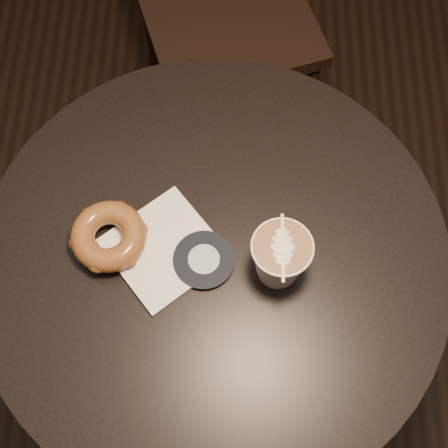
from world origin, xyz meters
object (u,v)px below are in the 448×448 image
object	(u,v)px
cafe_table	(215,292)
pastry_bag	(164,249)
doughnut	(108,236)
latte_cup	(280,259)

from	to	relation	value
cafe_table	pastry_bag	bearing A→B (deg)	178.96
doughnut	pastry_bag	bearing A→B (deg)	-6.93
cafe_table	doughnut	bearing A→B (deg)	175.86
cafe_table	doughnut	world-z (taller)	doughnut
doughnut	latte_cup	world-z (taller)	latte_cup
cafe_table	latte_cup	distance (m)	0.26
cafe_table	doughnut	xyz separation A→B (m)	(-0.15, 0.01, 0.23)
pastry_bag	latte_cup	bearing A→B (deg)	-48.46
cafe_table	pastry_bag	xyz separation A→B (m)	(-0.07, 0.00, 0.20)
doughnut	latte_cup	distance (m)	0.25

